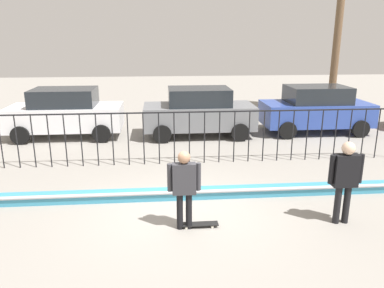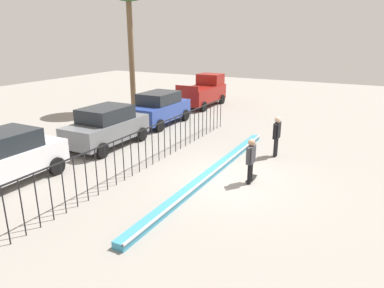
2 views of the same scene
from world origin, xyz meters
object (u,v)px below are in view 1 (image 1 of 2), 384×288
Objects in this scene: camera_operator at (345,175)px; parked_car_gray at (199,112)px; skateboard at (199,224)px; parked_car_blue at (316,109)px; skateboarder at (184,183)px; parked_car_white at (66,113)px.

parked_car_gray is at bearing -72.79° from camera_operator.
parked_car_blue is at bearing 57.86° from skateboard.
parked_car_blue reaches higher than skateboarder.
parked_car_gray is at bearing -3.27° from parked_car_white.
parked_car_blue reaches higher than skateboard.
skateboarder is at bearing -62.52° from parked_car_white.
skateboarder is 0.39× the size of parked_car_blue.
skateboarder is 0.39× the size of parked_car_white.
parked_car_gray is (-2.24, 7.53, -0.10)m from camera_operator.
parked_car_blue is (9.98, -0.13, 0.00)m from parked_car_white.
parked_car_gray is 4.81m from parked_car_blue.
skateboarder is at bearing -97.86° from parked_car_gray.
parked_car_white is at bearing 179.67° from parked_car_blue.
camera_operator is (3.33, -0.04, 0.07)m from skateboarder.
parked_car_gray and parked_car_blue have the same top height.
camera_operator is 10.77m from parked_car_white.
camera_operator is at bearing 2.79° from skateboard.
camera_operator is 7.86m from parked_car_gray.
parked_car_white and parked_car_blue have the same top height.
parked_car_gray is at bearing 76.07° from skateboarder.
parked_car_white is (-4.40, 7.74, 0.91)m from skateboard.
skateboarder is 9.65m from parked_car_blue.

